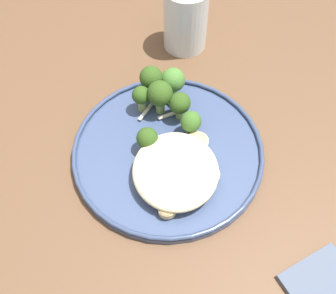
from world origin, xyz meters
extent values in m
plane|color=#47423D|center=(0.00, 0.00, 0.00)|extent=(6.00, 6.00, 0.00)
cube|color=brown|center=(0.00, 0.00, 0.72)|extent=(1.40, 1.00, 0.04)
cube|color=#4B3422|center=(0.64, -0.44, 0.35)|extent=(0.06, 0.06, 0.70)
cube|color=#4B3422|center=(0.64, 0.44, 0.35)|extent=(0.06, 0.06, 0.70)
cylinder|color=#38476B|center=(-0.02, -0.03, 0.74)|extent=(0.29, 0.29, 0.01)
torus|color=#334162|center=(-0.02, -0.03, 0.75)|extent=(0.29, 0.29, 0.01)
ellipsoid|color=beige|center=(-0.06, -0.04, 0.77)|extent=(0.13, 0.12, 0.04)
cylinder|color=#E5C689|center=(-0.09, -0.05, 0.76)|extent=(0.02, 0.02, 0.01)
cylinder|color=#958159|center=(-0.09, -0.05, 0.77)|extent=(0.02, 0.02, 0.00)
cylinder|color=#DBB77A|center=(-0.12, -0.03, 0.76)|extent=(0.03, 0.03, 0.01)
cylinder|color=#8E774F|center=(-0.12, -0.03, 0.77)|extent=(0.02, 0.02, 0.00)
cylinder|color=#E5C689|center=(-0.07, -0.09, 0.76)|extent=(0.03, 0.03, 0.01)
cylinder|color=#958159|center=(-0.07, -0.09, 0.76)|extent=(0.03, 0.03, 0.00)
cylinder|color=#DBB77A|center=(-0.05, -0.05, 0.76)|extent=(0.03, 0.03, 0.02)
cylinder|color=#8E774F|center=(-0.05, -0.05, 0.77)|extent=(0.02, 0.02, 0.00)
cylinder|color=beige|center=(-0.01, -0.07, 0.76)|extent=(0.03, 0.03, 0.02)
cylinder|color=#988766|center=(-0.01, -0.07, 0.77)|extent=(0.03, 0.03, 0.00)
cylinder|color=#DBB77A|center=(-0.03, -0.06, 0.76)|extent=(0.03, 0.03, 0.02)
cylinder|color=#8E774F|center=(-0.03, -0.06, 0.77)|extent=(0.03, 0.03, 0.00)
cylinder|color=#7A994C|center=(0.10, -0.04, 0.76)|extent=(0.02, 0.02, 0.02)
sphere|color=#42702D|center=(0.10, -0.04, 0.79)|extent=(0.04, 0.04, 0.04)
cylinder|color=#89A356|center=(0.07, 0.01, 0.76)|extent=(0.01, 0.01, 0.02)
sphere|color=#2D4C19|center=(0.07, 0.01, 0.78)|extent=(0.03, 0.03, 0.03)
cylinder|color=#7A994C|center=(0.02, -0.07, 0.76)|extent=(0.02, 0.02, 0.02)
sphere|color=#386023|center=(0.02, -0.07, 0.78)|extent=(0.03, 0.03, 0.03)
cylinder|color=#7A994C|center=(-0.01, 0.00, 0.76)|extent=(0.01, 0.01, 0.02)
sphere|color=#2D4C19|center=(-0.01, 0.00, 0.78)|extent=(0.03, 0.03, 0.03)
cylinder|color=#89A356|center=(0.05, -0.05, 0.76)|extent=(0.01, 0.01, 0.02)
sphere|color=#2D4C19|center=(0.05, -0.05, 0.78)|extent=(0.03, 0.03, 0.03)
cylinder|color=#89A356|center=(0.10, -0.01, 0.76)|extent=(0.02, 0.02, 0.03)
sphere|color=#2D4C19|center=(0.10, -0.01, 0.79)|extent=(0.04, 0.04, 0.04)
cylinder|color=#7A994C|center=(0.06, -0.02, 0.76)|extent=(0.02, 0.02, 0.03)
sphere|color=#2D4C19|center=(0.06, -0.02, 0.79)|extent=(0.04, 0.04, 0.04)
cube|color=silver|center=(0.06, 0.00, 0.75)|extent=(0.05, 0.03, 0.00)
cube|color=silver|center=(0.07, -0.04, 0.75)|extent=(0.05, 0.04, 0.00)
cube|color=silver|center=(0.05, -0.04, 0.75)|extent=(0.02, 0.04, 0.00)
cylinder|color=silver|center=(0.23, -0.07, 0.80)|extent=(0.08, 0.08, 0.12)
cylinder|color=#936028|center=(0.23, -0.07, 0.77)|extent=(0.07, 0.07, 0.06)
camera|label=1|loc=(-0.36, -0.02, 1.27)|focal=44.06mm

